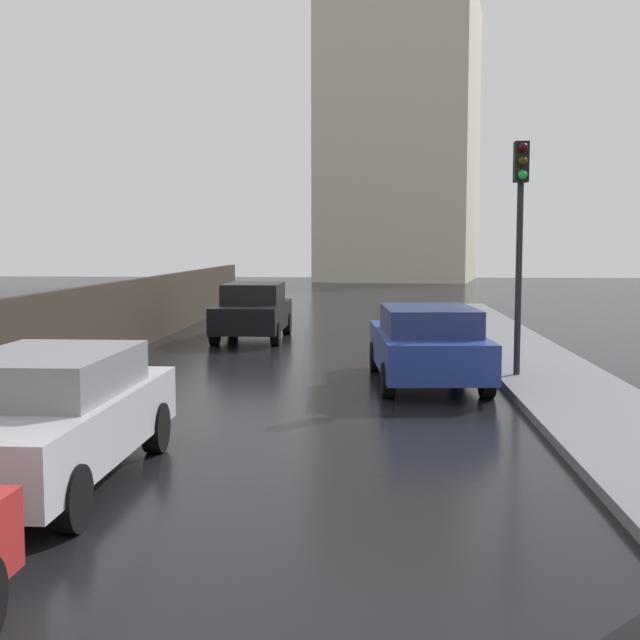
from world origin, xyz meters
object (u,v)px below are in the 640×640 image
at_px(car_blue_behind_camera, 427,343).
at_px(traffic_light, 520,214).
at_px(car_black_far_ahead, 253,311).
at_px(car_silver_mid_road, 46,415).

bearing_deg(car_blue_behind_camera, traffic_light, 7.98).
bearing_deg(car_black_far_ahead, traffic_light, 132.46).
relative_size(car_blue_behind_camera, traffic_light, 1.04).
xyz_separation_m(car_blue_behind_camera, traffic_light, (1.73, 0.37, 2.40)).
height_order(car_blue_behind_camera, traffic_light, traffic_light).
bearing_deg(car_silver_mid_road, car_blue_behind_camera, -123.85).
bearing_deg(car_silver_mid_road, car_black_far_ahead, -90.82).
bearing_deg(traffic_light, car_silver_mid_road, -131.49).
relative_size(car_black_far_ahead, traffic_light, 0.94).
xyz_separation_m(car_silver_mid_road, car_blue_behind_camera, (4.55, 6.73, 0.01)).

